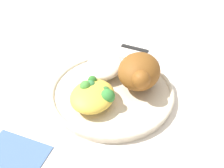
{
  "coord_description": "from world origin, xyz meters",
  "views": [
    {
      "loc": [
        0.35,
        0.12,
        0.34
      ],
      "look_at": [
        0.0,
        0.0,
        0.03
      ],
      "focal_mm": 36.1,
      "sensor_mm": 36.0,
      "label": 1
    }
  ],
  "objects_px": {
    "rice_pile": "(104,66)",
    "fork": "(136,56)",
    "mac_cheese_with_broccoli": "(93,94)",
    "plate": "(112,91)",
    "roasted_chicken": "(139,72)",
    "napkin": "(11,158)",
    "knife": "(148,51)"
  },
  "relations": [
    {
      "from": "rice_pile",
      "to": "fork",
      "type": "bearing_deg",
      "value": 156.93
    },
    {
      "from": "mac_cheese_with_broccoli",
      "to": "fork",
      "type": "distance_m",
      "value": 0.22
    },
    {
      "from": "plate",
      "to": "roasted_chicken",
      "type": "bearing_deg",
      "value": 118.35
    },
    {
      "from": "roasted_chicken",
      "to": "fork",
      "type": "distance_m",
      "value": 0.15
    },
    {
      "from": "napkin",
      "to": "plate",
      "type": "bearing_deg",
      "value": 152.25
    },
    {
      "from": "roasted_chicken",
      "to": "rice_pile",
      "type": "distance_m",
      "value": 0.09
    },
    {
      "from": "roasted_chicken",
      "to": "fork",
      "type": "relative_size",
      "value": 0.8
    },
    {
      "from": "plate",
      "to": "rice_pile",
      "type": "distance_m",
      "value": 0.06
    },
    {
      "from": "napkin",
      "to": "fork",
      "type": "bearing_deg",
      "value": 161.65
    },
    {
      "from": "napkin",
      "to": "knife",
      "type": "bearing_deg",
      "value": 159.95
    },
    {
      "from": "fork",
      "to": "napkin",
      "type": "xyz_separation_m",
      "value": [
        0.37,
        -0.12,
        -0.0
      ]
    },
    {
      "from": "roasted_chicken",
      "to": "mac_cheese_with_broccoli",
      "type": "xyz_separation_m",
      "value": [
        0.08,
        -0.07,
        -0.02
      ]
    },
    {
      "from": "napkin",
      "to": "rice_pile",
      "type": "bearing_deg",
      "value": 163.93
    },
    {
      "from": "fork",
      "to": "roasted_chicken",
      "type": "bearing_deg",
      "value": 15.02
    },
    {
      "from": "plate",
      "to": "knife",
      "type": "relative_size",
      "value": 1.41
    },
    {
      "from": "plate",
      "to": "fork",
      "type": "xyz_separation_m",
      "value": [
        -0.16,
        0.01,
        -0.01
      ]
    },
    {
      "from": "roasted_chicken",
      "to": "fork",
      "type": "xyz_separation_m",
      "value": [
        -0.14,
        -0.04,
        -0.05
      ]
    },
    {
      "from": "napkin",
      "to": "roasted_chicken",
      "type": "bearing_deg",
      "value": 145.66
    },
    {
      "from": "rice_pile",
      "to": "mac_cheese_with_broccoli",
      "type": "bearing_deg",
      "value": 8.14
    },
    {
      "from": "plate",
      "to": "rice_pile",
      "type": "bearing_deg",
      "value": -143.07
    },
    {
      "from": "plate",
      "to": "rice_pile",
      "type": "relative_size",
      "value": 2.67
    },
    {
      "from": "rice_pile",
      "to": "roasted_chicken",
      "type": "bearing_deg",
      "value": 77.34
    },
    {
      "from": "rice_pile",
      "to": "napkin",
      "type": "xyz_separation_m",
      "value": [
        0.25,
        -0.07,
        -0.03
      ]
    },
    {
      "from": "rice_pile",
      "to": "knife",
      "type": "distance_m",
      "value": 0.17
    },
    {
      "from": "mac_cheese_with_broccoli",
      "to": "napkin",
      "type": "distance_m",
      "value": 0.18
    },
    {
      "from": "mac_cheese_with_broccoli",
      "to": "roasted_chicken",
      "type": "bearing_deg",
      "value": 137.94
    },
    {
      "from": "plate",
      "to": "roasted_chicken",
      "type": "height_order",
      "value": "roasted_chicken"
    },
    {
      "from": "plate",
      "to": "rice_pile",
      "type": "xyz_separation_m",
      "value": [
        -0.05,
        -0.04,
        0.03
      ]
    },
    {
      "from": "rice_pile",
      "to": "napkin",
      "type": "height_order",
      "value": "rice_pile"
    },
    {
      "from": "plate",
      "to": "knife",
      "type": "height_order",
      "value": "plate"
    },
    {
      "from": "rice_pile",
      "to": "knife",
      "type": "height_order",
      "value": "rice_pile"
    },
    {
      "from": "fork",
      "to": "napkin",
      "type": "distance_m",
      "value": 0.39
    }
  ]
}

